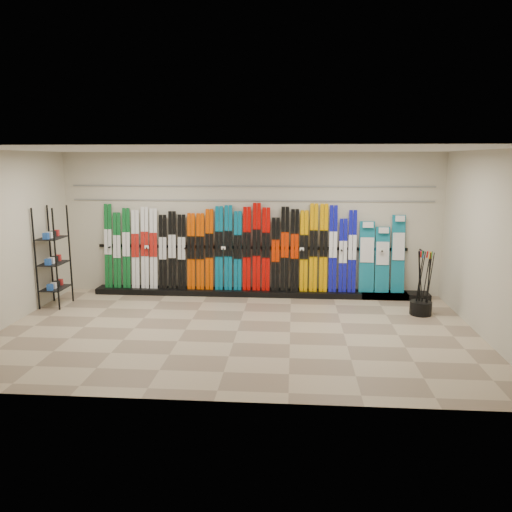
{
  "coord_description": "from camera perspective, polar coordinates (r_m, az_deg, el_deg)",
  "views": [
    {
      "loc": [
        0.92,
        -7.97,
        2.83
      ],
      "look_at": [
        0.24,
        1.0,
        1.1
      ],
      "focal_mm": 35.0,
      "sensor_mm": 36.0,
      "label": 1
    }
  ],
  "objects": [
    {
      "name": "slatwall_rail_0",
      "position": [
        10.52,
        -0.7,
        6.37
      ],
      "size": [
        7.6,
        0.02,
        0.03
      ],
      "primitive_type": "cube",
      "color": "gray",
      "rests_on": "back_wall"
    },
    {
      "name": "snowboards",
      "position": [
        10.67,
        14.21,
        -0.09
      ],
      "size": [
        0.93,
        0.25,
        1.6
      ],
      "color": "#14728C",
      "rests_on": "ski_rack_base"
    },
    {
      "name": "ski_rack_base",
      "position": [
        10.64,
        0.44,
        -4.2
      ],
      "size": [
        8.0,
        0.4,
        0.12
      ],
      "primitive_type": "cube",
      "color": "black",
      "rests_on": "floor"
    },
    {
      "name": "back_wall",
      "position": [
        10.59,
        -0.69,
        3.68
      ],
      "size": [
        8.0,
        0.0,
        8.0
      ],
      "primitive_type": "plane",
      "rotation": [
        1.57,
        0.0,
        0.0
      ],
      "color": "beige",
      "rests_on": "floor"
    },
    {
      "name": "pole_bin",
      "position": [
        9.82,
        18.3,
        -5.66
      ],
      "size": [
        0.4,
        0.4,
        0.25
      ],
      "primitive_type": "cylinder",
      "color": "black",
      "rests_on": "floor"
    },
    {
      "name": "ski_poles",
      "position": [
        9.7,
        18.63,
        -2.93
      ],
      "size": [
        0.27,
        0.24,
        1.18
      ],
      "color": "black",
      "rests_on": "pole_bin"
    },
    {
      "name": "ceiling",
      "position": [
        8.02,
        -2.3,
        12.09
      ],
      "size": [
        8.0,
        8.0,
        0.0
      ],
      "primitive_type": "plane",
      "rotation": [
        3.14,
        0.0,
        0.0
      ],
      "color": "silver",
      "rests_on": "back_wall"
    },
    {
      "name": "skis",
      "position": [
        10.54,
        -3.12,
        0.72
      ],
      "size": [
        5.37,
        0.21,
        1.84
      ],
      "color": "#0F5D25",
      "rests_on": "ski_rack_base"
    },
    {
      "name": "floor",
      "position": [
        8.51,
        -2.15,
        -8.56
      ],
      "size": [
        8.0,
        8.0,
        0.0
      ],
      "primitive_type": "plane",
      "color": "#89735E",
      "rests_on": "ground"
    },
    {
      "name": "left_wall",
      "position": [
        9.46,
        -27.08,
        1.6
      ],
      "size": [
        0.0,
        5.0,
        5.0
      ],
      "primitive_type": "plane",
      "rotation": [
        1.57,
        0.0,
        1.57
      ],
      "color": "beige",
      "rests_on": "floor"
    },
    {
      "name": "accessory_rack",
      "position": [
        10.5,
        -22.17,
        -0.08
      ],
      "size": [
        0.4,
        0.6,
        1.96
      ],
      "primitive_type": "cube",
      "color": "black",
      "rests_on": "floor"
    },
    {
      "name": "right_wall",
      "position": [
        8.65,
        25.15,
        1.0
      ],
      "size": [
        0.0,
        5.0,
        5.0
      ],
      "primitive_type": "plane",
      "rotation": [
        1.57,
        0.0,
        -1.57
      ],
      "color": "beige",
      "rests_on": "floor"
    },
    {
      "name": "slatwall_rail_1",
      "position": [
        10.5,
        -0.71,
        8.0
      ],
      "size": [
        7.6,
        0.02,
        0.03
      ],
      "primitive_type": "cube",
      "color": "gray",
      "rests_on": "back_wall"
    }
  ]
}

